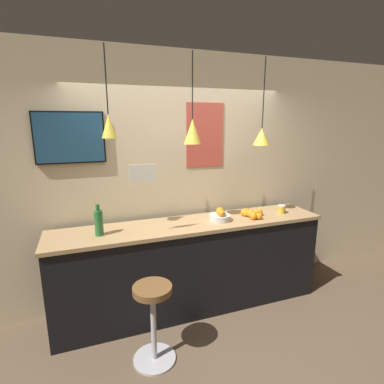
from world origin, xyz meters
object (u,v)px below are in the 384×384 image
at_px(bar_stool, 153,312).
at_px(juice_bottle, 99,222).
at_px(spread_jar, 282,209).
at_px(fruit_bowl, 220,215).
at_px(mounted_tv, 70,138).

bearing_deg(bar_stool, juice_bottle, 121.57).
height_order(juice_bottle, spread_jar, juice_bottle).
relative_size(fruit_bowl, spread_jar, 2.44).
bearing_deg(bar_stool, spread_jar, 19.34).
bearing_deg(mounted_tv, bar_stool, -59.85).
relative_size(juice_bottle, mounted_tv, 0.46).
relative_size(bar_stool, fruit_bowl, 3.10).
bearing_deg(spread_jar, mounted_tv, 170.62).
bearing_deg(juice_bottle, mounted_tv, 117.79).
xyz_separation_m(bar_stool, mounted_tv, (-0.58, 1.00, 1.47)).
bearing_deg(fruit_bowl, bar_stool, -146.52).
bearing_deg(mounted_tv, fruit_bowl, -14.48).
bearing_deg(fruit_bowl, mounted_tv, 165.52).
bearing_deg(juice_bottle, fruit_bowl, -0.15).
xyz_separation_m(fruit_bowl, juice_bottle, (-1.30, 0.00, 0.07)).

